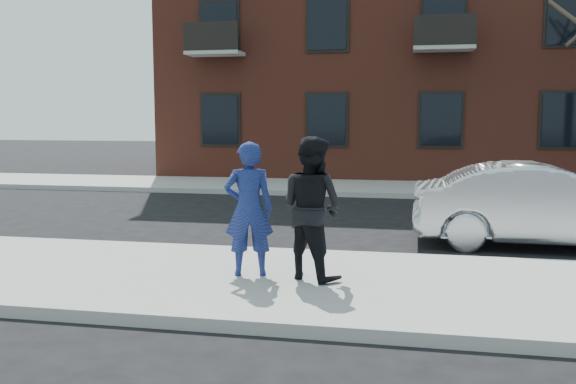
# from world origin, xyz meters

# --- Properties ---
(ground) EXTENTS (100.00, 100.00, 0.00)m
(ground) POSITION_xyz_m (0.00, 0.00, 0.00)
(ground) COLOR black
(ground) RESTS_ON ground
(near_sidewalk) EXTENTS (50.00, 3.50, 0.15)m
(near_sidewalk) POSITION_xyz_m (0.00, -0.25, 0.07)
(near_sidewalk) COLOR gray
(near_sidewalk) RESTS_ON ground
(near_curb) EXTENTS (50.00, 0.10, 0.15)m
(near_curb) POSITION_xyz_m (0.00, 1.55, 0.07)
(near_curb) COLOR #999691
(near_curb) RESTS_ON ground
(far_sidewalk) EXTENTS (50.00, 3.50, 0.15)m
(far_sidewalk) POSITION_xyz_m (0.00, 11.25, 0.07)
(far_sidewalk) COLOR gray
(far_sidewalk) RESTS_ON ground
(far_curb) EXTENTS (50.00, 0.10, 0.15)m
(far_curb) POSITION_xyz_m (0.00, 9.45, 0.07)
(far_curb) COLOR #999691
(far_curb) RESTS_ON ground
(apartment_building) EXTENTS (24.30, 10.30, 12.30)m
(apartment_building) POSITION_xyz_m (2.00, 18.00, 6.16)
(apartment_building) COLOR maroon
(apartment_building) RESTS_ON ground
(silver_sedan) EXTENTS (4.48, 1.61, 1.47)m
(silver_sedan) POSITION_xyz_m (1.40, 3.20, 0.74)
(silver_sedan) COLOR #B7BABF
(silver_sedan) RESTS_ON ground
(man_hoodie) EXTENTS (0.74, 0.58, 1.79)m
(man_hoodie) POSITION_xyz_m (-3.00, -0.15, 1.05)
(man_hoodie) COLOR navy
(man_hoodie) RESTS_ON near_sidewalk
(man_peacoat) EXTENTS (1.14, 1.06, 1.87)m
(man_peacoat) POSITION_xyz_m (-2.16, -0.15, 1.08)
(man_peacoat) COLOR black
(man_peacoat) RESTS_ON near_sidewalk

